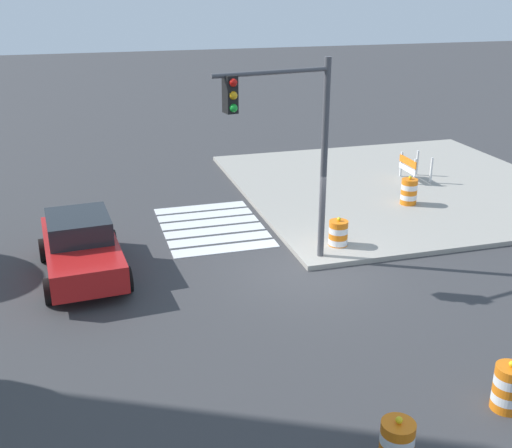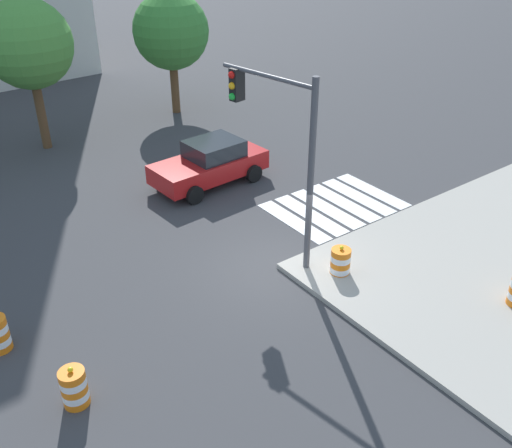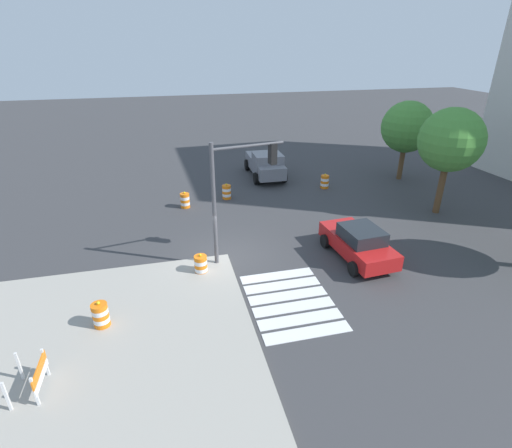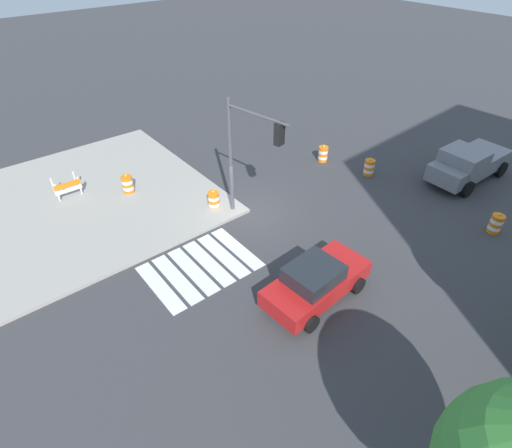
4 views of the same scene
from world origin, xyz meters
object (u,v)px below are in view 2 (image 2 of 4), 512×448
at_px(traffic_light_pole, 279,133).
at_px(traffic_barrel_median_near, 74,388).
at_px(street_tree_streetside_near, 28,45).
at_px(sports_car, 210,163).
at_px(street_tree_streetside_mid, 171,32).
at_px(traffic_barrel_near_corner, 340,263).

bearing_deg(traffic_light_pole, traffic_barrel_median_near, -164.18).
bearing_deg(street_tree_streetside_near, traffic_light_pole, -78.02).
xyz_separation_m(sports_car, street_tree_streetside_mid, (2.94, 7.79, 3.05)).
distance_m(sports_car, traffic_light_pole, 6.31).
distance_m(traffic_barrel_near_corner, street_tree_streetside_near, 15.26).
xyz_separation_m(traffic_light_pole, street_tree_streetside_mid, (4.06, 13.17, -0.05)).
bearing_deg(traffic_light_pole, traffic_barrel_near_corner, -67.62).
bearing_deg(traffic_light_pole, street_tree_streetside_near, 101.98).
distance_m(traffic_light_pole, street_tree_streetside_near, 12.75).
bearing_deg(sports_car, street_tree_streetside_near, 117.97).
height_order(traffic_barrel_median_near, traffic_light_pole, traffic_light_pole).
height_order(sports_car, street_tree_streetside_near, street_tree_streetside_near).
distance_m(sports_car, street_tree_streetside_near, 8.75).
height_order(traffic_barrel_near_corner, street_tree_streetside_near, street_tree_streetside_near).
xyz_separation_m(traffic_barrel_median_near, street_tree_streetside_mid, (11.03, 15.14, 3.41)).
bearing_deg(street_tree_streetside_mid, sports_car, -110.71).
distance_m(traffic_light_pole, street_tree_streetside_mid, 13.78).
bearing_deg(traffic_barrel_near_corner, street_tree_streetside_mid, 77.73).
relative_size(traffic_barrel_near_corner, traffic_light_pole, 0.19).
height_order(sports_car, street_tree_streetside_mid, street_tree_streetside_mid).
bearing_deg(traffic_light_pole, street_tree_streetside_mid, 72.86).
distance_m(traffic_barrel_near_corner, traffic_barrel_median_near, 7.76).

